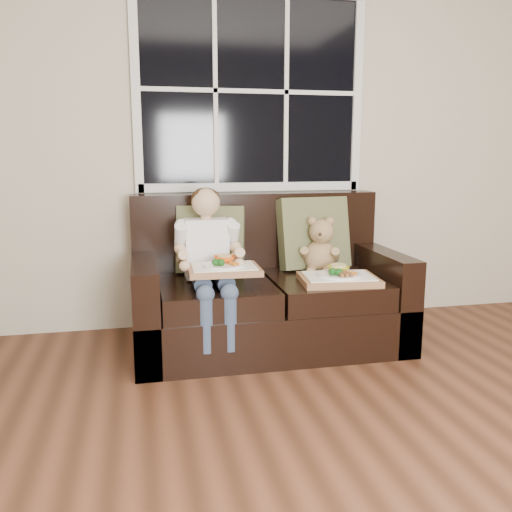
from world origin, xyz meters
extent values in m
cube|color=beige|center=(0.00, 2.50, 1.35)|extent=(4.50, 0.02, 2.70)
cube|color=black|center=(-0.39, 2.48, 1.65)|extent=(1.50, 0.02, 1.25)
cube|color=white|center=(-0.39, 2.47, 0.99)|extent=(1.58, 0.04, 0.06)
cube|color=white|center=(-1.17, 2.47, 1.65)|extent=(0.06, 0.04, 1.37)
cube|color=white|center=(0.39, 2.47, 1.65)|extent=(0.06, 0.04, 1.37)
cube|color=white|center=(-0.39, 2.47, 1.65)|extent=(1.50, 0.03, 0.03)
cube|color=black|center=(-0.39, 1.95, 0.15)|extent=(1.70, 0.90, 0.30)
cube|color=black|center=(-1.17, 1.95, 0.30)|extent=(0.15, 0.90, 0.60)
cube|color=black|center=(0.38, 1.95, 0.30)|extent=(0.15, 0.90, 0.60)
cube|color=black|center=(-0.39, 2.33, 0.63)|extent=(1.70, 0.18, 0.66)
cube|color=black|center=(-0.74, 1.87, 0.38)|extent=(0.68, 0.72, 0.15)
cube|color=black|center=(-0.04, 1.87, 0.38)|extent=(0.68, 0.72, 0.15)
cube|color=#656740|center=(-0.73, 2.17, 0.67)|extent=(0.48, 0.31, 0.45)
cube|color=#656740|center=(-0.02, 2.17, 0.69)|extent=(0.50, 0.27, 0.50)
cube|color=white|center=(-0.78, 2.00, 0.65)|extent=(0.27, 0.16, 0.37)
sphere|color=tan|center=(-0.78, 1.99, 0.93)|extent=(0.18, 0.18, 0.18)
ellipsoid|color=#392312|center=(-0.78, 2.00, 0.96)|extent=(0.18, 0.18, 0.13)
cylinder|color=#374561|center=(-0.85, 1.79, 0.50)|extent=(0.10, 0.33, 0.10)
cylinder|color=#374561|center=(-0.71, 1.79, 0.50)|extent=(0.10, 0.33, 0.10)
cylinder|color=#374561|center=(-0.85, 1.54, 0.30)|extent=(0.09, 0.09, 0.31)
cylinder|color=#374561|center=(-0.71, 1.54, 0.30)|extent=(0.09, 0.09, 0.31)
cylinder|color=tan|center=(-0.94, 1.88, 0.69)|extent=(0.07, 0.33, 0.26)
cylinder|color=tan|center=(-0.62, 1.88, 0.69)|extent=(0.07, 0.33, 0.26)
ellipsoid|color=tan|center=(-0.01, 2.04, 0.55)|extent=(0.27, 0.25, 0.23)
sphere|color=tan|center=(-0.01, 2.03, 0.72)|extent=(0.21, 0.21, 0.16)
sphere|color=tan|center=(-0.07, 2.03, 0.79)|extent=(0.06, 0.06, 0.06)
sphere|color=tan|center=(0.05, 2.03, 0.79)|extent=(0.06, 0.06, 0.06)
sphere|color=tan|center=(-0.01, 1.96, 0.71)|extent=(0.06, 0.06, 0.06)
sphere|color=black|center=(-0.01, 1.94, 0.72)|extent=(0.03, 0.03, 0.03)
cylinder|color=tan|center=(-0.06, 1.92, 0.48)|extent=(0.10, 0.14, 0.06)
cylinder|color=tan|center=(0.04, 1.92, 0.48)|extent=(0.10, 0.14, 0.06)
cube|color=#AE724E|center=(-0.71, 1.73, 0.56)|extent=(0.42, 0.33, 0.03)
cube|color=white|center=(-0.71, 1.73, 0.58)|extent=(0.37, 0.28, 0.01)
cylinder|color=white|center=(-0.71, 1.72, 0.59)|extent=(0.24, 0.24, 0.01)
imported|color=#F15814|center=(-0.70, 1.76, 0.62)|extent=(0.13, 0.13, 0.04)
cylinder|color=tan|center=(-0.70, 1.76, 0.62)|extent=(0.09, 0.09, 0.02)
ellipsoid|color=#1C551B|center=(-0.77, 1.68, 0.62)|extent=(0.04, 0.04, 0.04)
ellipsoid|color=#1C551B|center=(-0.74, 1.66, 0.62)|extent=(0.04, 0.04, 0.04)
cylinder|color=orange|center=(-0.67, 1.67, 0.61)|extent=(0.05, 0.06, 0.02)
cube|color=#AE724E|center=(0.00, 1.72, 0.47)|extent=(0.50, 0.40, 0.04)
cube|color=white|center=(0.00, 1.72, 0.49)|extent=(0.44, 0.34, 0.01)
cylinder|color=white|center=(0.00, 1.71, 0.50)|extent=(0.27, 0.27, 0.02)
imported|color=yellow|center=(0.01, 1.76, 0.53)|extent=(0.14, 0.14, 0.03)
cylinder|color=tan|center=(0.01, 1.76, 0.54)|extent=(0.10, 0.10, 0.02)
ellipsoid|color=#1C551B|center=(-0.06, 1.67, 0.53)|extent=(0.05, 0.05, 0.04)
ellipsoid|color=#1C551B|center=(-0.03, 1.65, 0.53)|extent=(0.05, 0.05, 0.04)
cylinder|color=orange|center=(0.05, 1.66, 0.52)|extent=(0.05, 0.07, 0.02)
cylinder|color=#925A30|center=(0.00, 1.64, 0.52)|extent=(0.03, 0.10, 0.02)
camera|label=1|loc=(-1.19, -1.33, 1.24)|focal=38.00mm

